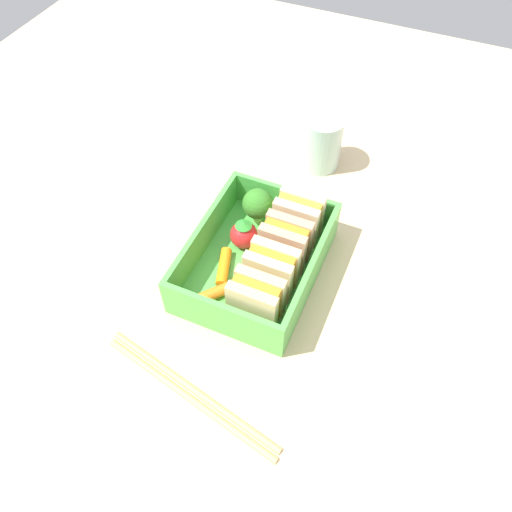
% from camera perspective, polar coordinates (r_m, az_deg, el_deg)
% --- Properties ---
extents(ground_plane, '(1.20, 1.20, 0.02)m').
position_cam_1_polar(ground_plane, '(0.57, -0.00, -2.26)').
color(ground_plane, beige).
extents(bento_tray, '(0.18, 0.13, 0.01)m').
position_cam_1_polar(bento_tray, '(0.56, -0.00, -1.31)').
color(bento_tray, '#53BA4C').
rests_on(bento_tray, ground_plane).
extents(bento_rim, '(0.18, 0.13, 0.04)m').
position_cam_1_polar(bento_rim, '(0.54, -0.00, 0.34)').
color(bento_rim, '#53BA4C').
rests_on(bento_rim, bento_tray).
extents(sandwich_left, '(0.03, 0.05, 0.06)m').
position_cam_1_polar(sandwich_left, '(0.56, 4.86, 4.40)').
color(sandwich_left, beige).
rests_on(sandwich_left, bento_tray).
extents(sandwich_center_left, '(0.03, 0.05, 0.06)m').
position_cam_1_polar(sandwich_center_left, '(0.54, 3.38, 1.52)').
color(sandwich_center_left, tan).
rests_on(sandwich_center_left, bento_tray).
extents(sandwich_center, '(0.03, 0.05, 0.06)m').
position_cam_1_polar(sandwich_center, '(0.52, 1.77, -1.64)').
color(sandwich_center, beige).
rests_on(sandwich_center, bento_tray).
extents(sandwich_center_right, '(0.03, 0.05, 0.06)m').
position_cam_1_polar(sandwich_center_right, '(0.49, 0.01, -5.06)').
color(sandwich_center_right, '#D2BC81').
rests_on(sandwich_center_right, bento_tray).
extents(broccoli_floret, '(0.04, 0.04, 0.05)m').
position_cam_1_polar(broccoli_floret, '(0.57, 0.20, 5.93)').
color(broccoli_floret, '#8ECA6A').
rests_on(broccoli_floret, bento_tray).
extents(strawberry_far_left, '(0.03, 0.03, 0.04)m').
position_cam_1_polar(strawberry_far_left, '(0.56, -1.41, 2.51)').
color(strawberry_far_left, red).
rests_on(strawberry_far_left, bento_tray).
extents(carrot_stick_far_left, '(0.05, 0.03, 0.01)m').
position_cam_1_polar(carrot_stick_far_left, '(0.55, -3.70, -1.24)').
color(carrot_stick_far_left, orange).
rests_on(carrot_stick_far_left, bento_tray).
extents(carrot_stick_left, '(0.05, 0.04, 0.01)m').
position_cam_1_polar(carrot_stick_left, '(0.53, -4.73, -4.25)').
color(carrot_stick_left, orange).
rests_on(carrot_stick_left, bento_tray).
extents(chopstick_pair, '(0.06, 0.20, 0.01)m').
position_cam_1_polar(chopstick_pair, '(0.49, -7.76, -15.03)').
color(chopstick_pair, '#D5B56C').
rests_on(chopstick_pair, ground_plane).
extents(drinking_glass, '(0.05, 0.05, 0.07)m').
position_cam_1_polar(drinking_glass, '(0.67, 7.50, 12.75)').
color(drinking_glass, silver).
rests_on(drinking_glass, ground_plane).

